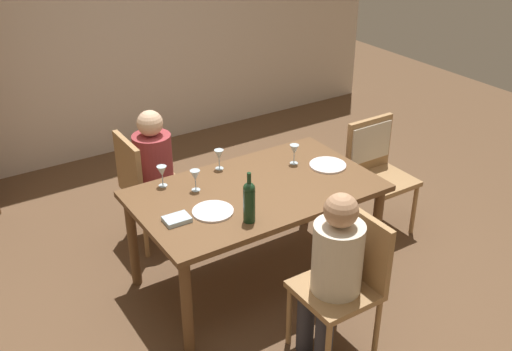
{
  "coord_description": "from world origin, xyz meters",
  "views": [
    {
      "loc": [
        -1.92,
        -2.98,
        2.72
      ],
      "look_at": [
        0.0,
        0.0,
        0.85
      ],
      "focal_mm": 41.9,
      "sensor_mm": 36.0,
      "label": 1
    }
  ],
  "objects": [
    {
      "name": "dinner_plate_guest_left",
      "position": [
        0.62,
        -0.0,
        0.76
      ],
      "size": [
        0.27,
        0.27,
        0.01
      ],
      "primitive_type": "cylinder",
      "color": "white",
      "rests_on": "dining_table"
    },
    {
      "name": "person_man_bearded",
      "position": [
        -0.35,
        0.87,
        0.64
      ],
      "size": [
        0.34,
        0.29,
        1.11
      ],
      "rotation": [
        0.0,
        0.0,
        -1.57
      ],
      "color": "#33333D",
      "rests_on": "ground_plane"
    },
    {
      "name": "chair_near",
      "position": [
        0.09,
        -0.87,
        0.53
      ],
      "size": [
        0.44,
        0.44,
        0.92
      ],
      "rotation": [
        0.0,
        0.0,
        1.57
      ],
      "color": "#A87F51",
      "rests_on": "ground_plane"
    },
    {
      "name": "wine_glass_far",
      "position": [
        -0.51,
        0.38,
        0.86
      ],
      "size": [
        0.07,
        0.07,
        0.15
      ],
      "color": "silver",
      "rests_on": "dining_table"
    },
    {
      "name": "dinner_plate_host",
      "position": [
        -0.4,
        -0.11,
        0.76
      ],
      "size": [
        0.26,
        0.26,
        0.01
      ],
      "primitive_type": "cylinder",
      "color": "white",
      "rests_on": "dining_table"
    },
    {
      "name": "person_woman_host",
      "position": [
        -0.03,
        -0.87,
        0.65
      ],
      "size": [
        0.34,
        0.3,
        1.12
      ],
      "rotation": [
        0.0,
        0.0,
        1.57
      ],
      "color": "#33333D",
      "rests_on": "ground_plane"
    },
    {
      "name": "wine_glass_near_right",
      "position": [
        -0.35,
        0.2,
        0.86
      ],
      "size": [
        0.07,
        0.07,
        0.15
      ],
      "color": "silver",
      "rests_on": "dining_table"
    },
    {
      "name": "chair_right_end",
      "position": [
        1.21,
        0.12,
        0.59
      ],
      "size": [
        0.44,
        0.46,
        0.92
      ],
      "rotation": [
        0.0,
        0.0,
        3.14
      ],
      "color": "#A87F51",
      "rests_on": "ground_plane"
    },
    {
      "name": "chair_far_left",
      "position": [
        -0.46,
        0.87,
        0.53
      ],
      "size": [
        0.44,
        0.44,
        0.92
      ],
      "rotation": [
        0.0,
        0.0,
        -1.57
      ],
      "color": "#A87F51",
      "rests_on": "ground_plane"
    },
    {
      "name": "wine_glass_centre",
      "position": [
        -0.06,
        0.39,
        0.86
      ],
      "size": [
        0.07,
        0.07,
        0.15
      ],
      "color": "silver",
      "rests_on": "dining_table"
    },
    {
      "name": "folded_napkin",
      "position": [
        -0.64,
        -0.09,
        0.76
      ],
      "size": [
        0.16,
        0.12,
        0.03
      ],
      "primitive_type": "cube",
      "rotation": [
        0.0,
        0.0,
        -0.03
      ],
      "color": "#ADC6D6",
      "rests_on": "dining_table"
    },
    {
      "name": "wine_glass_near_left",
      "position": [
        0.44,
        0.17,
        0.86
      ],
      "size": [
        0.07,
        0.07,
        0.15
      ],
      "color": "silver",
      "rests_on": "dining_table"
    },
    {
      "name": "dining_table",
      "position": [
        0.0,
        0.0,
        0.66
      ],
      "size": [
        1.66,
        0.97,
        0.75
      ],
      "color": "brown",
      "rests_on": "ground_plane"
    },
    {
      "name": "wine_bottle_tall_green",
      "position": [
        -0.26,
        -0.33,
        0.9
      ],
      "size": [
        0.08,
        0.08,
        0.34
      ],
      "color": "#19381E",
      "rests_on": "dining_table"
    },
    {
      "name": "rear_room_partition",
      "position": [
        0.0,
        2.69,
        1.35
      ],
      "size": [
        6.4,
        0.12,
        2.7
      ],
      "primitive_type": "cube",
      "color": "beige",
      "rests_on": "ground_plane"
    },
    {
      "name": "ground_plane",
      "position": [
        0.0,
        0.0,
        0.0
      ],
      "size": [
        10.0,
        10.0,
        0.0
      ],
      "primitive_type": "plane",
      "color": "brown"
    }
  ]
}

